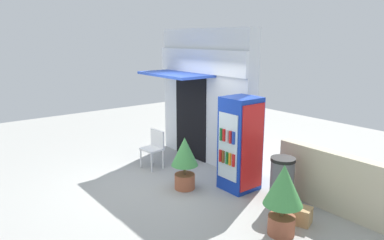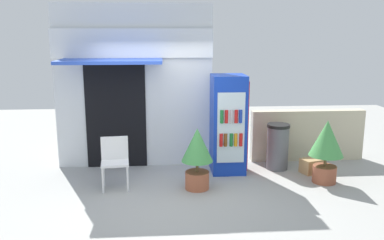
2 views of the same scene
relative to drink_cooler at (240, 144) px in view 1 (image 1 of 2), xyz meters
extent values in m
plane|color=#A3A39E|center=(-1.28, -1.03, -0.94)|extent=(16.00, 16.00, 0.00)
cube|color=silver|center=(-1.80, 0.62, 0.66)|extent=(3.07, 0.33, 3.20)
cube|color=white|center=(-1.80, 0.42, 1.51)|extent=(3.07, 0.08, 0.55)
cube|color=blue|center=(-2.17, -0.03, 1.21)|extent=(1.86, 0.97, 0.06)
cube|color=black|center=(-2.17, 0.44, 0.11)|extent=(1.18, 0.03, 2.09)
cube|color=#1438B2|center=(-0.01, 0.01, 0.00)|extent=(0.63, 0.66, 1.88)
cube|color=silver|center=(-0.01, -0.33, 0.00)|extent=(0.51, 0.02, 1.31)
cube|color=red|center=(0.32, 0.01, 0.00)|extent=(0.02, 0.59, 1.69)
cylinder|color=red|center=(-0.19, -0.35, -0.22)|extent=(0.06, 0.06, 0.24)
cylinder|color=brown|center=(-0.11, -0.35, -0.22)|extent=(0.06, 0.06, 0.24)
cylinder|color=#196B2D|center=(0.00, -0.35, -0.22)|extent=(0.06, 0.06, 0.24)
cylinder|color=orange|center=(0.08, -0.35, -0.22)|extent=(0.06, 0.06, 0.24)
cylinder|color=red|center=(0.18, -0.35, -0.22)|extent=(0.06, 0.06, 0.24)
cylinder|color=#196B2D|center=(-0.18, -0.35, 0.22)|extent=(0.06, 0.06, 0.24)
cylinder|color=red|center=(-0.10, -0.35, 0.22)|extent=(0.06, 0.06, 0.24)
cylinder|color=#B2B2B7|center=(0.00, -0.35, 0.22)|extent=(0.06, 0.06, 0.24)
cylinder|color=red|center=(0.08, -0.35, 0.22)|extent=(0.06, 0.06, 0.24)
cylinder|color=#1938A5|center=(0.16, -0.35, 0.22)|extent=(0.06, 0.06, 0.24)
cylinder|color=white|center=(-2.27, -0.96, -0.72)|extent=(0.04, 0.04, 0.44)
cylinder|color=white|center=(-1.86, -0.92, -0.72)|extent=(0.04, 0.04, 0.44)
cylinder|color=white|center=(-2.30, -0.63, -0.72)|extent=(0.04, 0.04, 0.44)
cylinder|color=white|center=(-1.89, -0.59, -0.72)|extent=(0.04, 0.04, 0.44)
cube|color=white|center=(-2.08, -0.78, -0.48)|extent=(0.50, 0.43, 0.04)
cube|color=white|center=(-2.10, -0.60, -0.25)|extent=(0.47, 0.08, 0.40)
cylinder|color=#AD5B3D|center=(-0.67, -0.87, -0.79)|extent=(0.41, 0.41, 0.31)
cylinder|color=brown|center=(-0.67, -0.87, -0.54)|extent=(0.05, 0.05, 0.19)
cone|color=#47994C|center=(-0.67, -0.87, -0.15)|extent=(0.54, 0.54, 0.58)
cylinder|color=#995138|center=(1.64, -0.73, -0.79)|extent=(0.42, 0.42, 0.31)
cylinder|color=brown|center=(1.64, -0.73, -0.53)|extent=(0.05, 0.05, 0.20)
cone|color=#47994C|center=(1.64, -0.73, -0.12)|extent=(0.61, 0.61, 0.64)
cylinder|color=#595960|center=(1.00, 0.07, -0.52)|extent=(0.42, 0.42, 0.84)
cylinder|color=black|center=(1.00, 0.07, -0.06)|extent=(0.44, 0.44, 0.06)
cube|color=beige|center=(1.78, 0.62, -0.41)|extent=(2.37, 0.23, 1.07)
cube|color=tan|center=(1.60, -0.22, -0.80)|extent=(0.47, 0.40, 0.28)
camera|label=1|loc=(4.76, -4.93, 2.06)|focal=33.50mm
camera|label=2|loc=(-1.24, -7.52, 1.71)|focal=38.19mm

